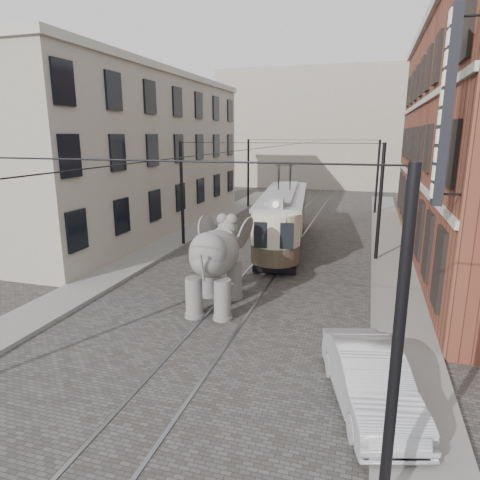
% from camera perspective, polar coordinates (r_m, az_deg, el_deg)
% --- Properties ---
extents(ground, '(120.00, 120.00, 0.00)m').
position_cam_1_polar(ground, '(18.16, 0.97, -6.67)').
color(ground, '#484542').
extents(tram_rails, '(1.54, 80.00, 0.02)m').
position_cam_1_polar(tram_rails, '(18.15, 0.97, -6.63)').
color(tram_rails, slate).
rests_on(tram_rails, ground).
extents(sidewalk_right, '(2.00, 60.00, 0.15)m').
position_cam_1_polar(sidewalk_right, '(17.59, 20.33, -8.01)').
color(sidewalk_right, slate).
rests_on(sidewalk_right, ground).
extents(sidewalk_left, '(2.00, 60.00, 0.15)m').
position_cam_1_polar(sidewalk_left, '(20.76, -16.61, -4.38)').
color(sidewalk_left, slate).
rests_on(sidewalk_left, ground).
extents(stucco_building, '(7.00, 24.00, 10.00)m').
position_cam_1_polar(stucco_building, '(30.68, -14.10, 10.89)').
color(stucco_building, gray).
rests_on(stucco_building, ground).
extents(distant_block, '(28.00, 10.00, 14.00)m').
position_cam_1_polar(distant_block, '(56.56, 12.49, 14.17)').
color(distant_block, gray).
rests_on(distant_block, ground).
extents(catenary, '(11.00, 30.20, 6.00)m').
position_cam_1_polar(catenary, '(22.16, 4.05, 5.08)').
color(catenary, black).
rests_on(catenary, ground).
extents(tram, '(3.94, 12.12, 4.72)m').
position_cam_1_polar(tram, '(25.26, 5.85, 4.66)').
color(tram, beige).
rests_on(tram, ground).
extents(elephant, '(3.45, 5.59, 3.26)m').
position_cam_1_polar(elephant, '(15.96, -3.35, -3.44)').
color(elephant, slate).
rests_on(elephant, ground).
extents(parked_car, '(2.69, 4.62, 1.44)m').
position_cam_1_polar(parked_car, '(11.11, 16.90, -17.35)').
color(parked_car, '#A7A7AC').
rests_on(parked_car, ground).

